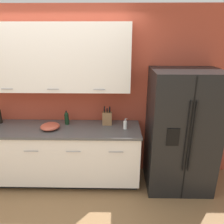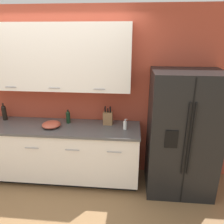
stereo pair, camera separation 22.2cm
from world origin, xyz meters
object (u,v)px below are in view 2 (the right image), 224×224
Objects in this scene: wine_bottle at (4,112)px; soap_dispenser at (125,125)px; mixing_bowl at (51,125)px; knife_block at (108,118)px; refrigerator at (182,134)px; oil_bottle at (68,117)px.

wine_bottle reaches higher than soap_dispenser.
wine_bottle reaches higher than mixing_bowl.
mixing_bowl is at bearing -167.18° from knife_block.
knife_block is 1.82× the size of soap_dispenser.
refrigerator is 0.81m from soap_dispenser.
wine_bottle is at bearing 175.57° from refrigerator.
refrigerator reaches higher than oil_bottle.
soap_dispenser is 1.08m from mixing_bowl.
mixing_bowl is at bearing -179.84° from refrigerator.
wine_bottle is (-1.66, 0.03, 0.02)m from knife_block.
refrigerator reaches higher than mixing_bowl.
refrigerator is 11.08× the size of soap_dispenser.
mixing_bowl is (-0.82, -0.19, -0.06)m from knife_block.
refrigerator is at bearing -9.60° from knife_block.
wine_bottle is (-2.73, 0.21, 0.15)m from refrigerator.
refrigerator is at bearing -6.12° from oil_bottle.
oil_bottle is (-0.88, 0.15, 0.04)m from soap_dispenser.
knife_block is at bearing 170.40° from refrigerator.
refrigerator is 6.42× the size of wine_bottle.
soap_dispenser is 0.75× the size of oil_bottle.
oil_bottle is at bearing -1.70° from wine_bottle.
oil_bottle is (-0.61, -0.00, -0.01)m from knife_block.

